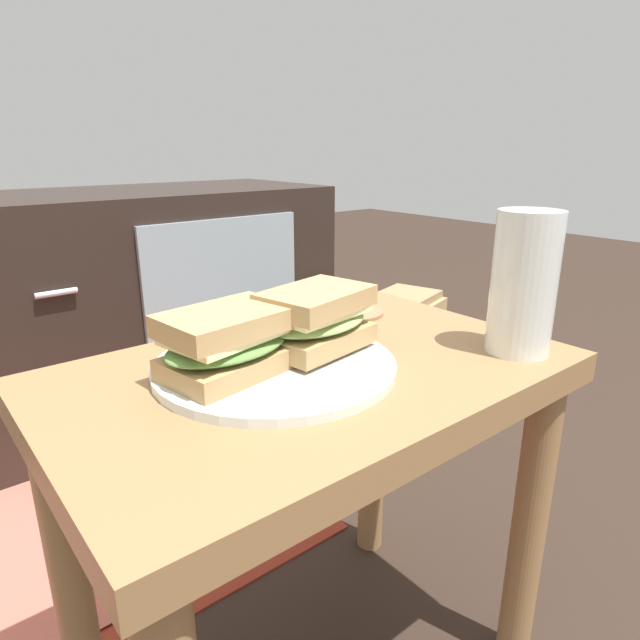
{
  "coord_description": "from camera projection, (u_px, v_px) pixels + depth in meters",
  "views": [
    {
      "loc": [
        -0.34,
        -0.43,
        0.69
      ],
      "look_at": [
        0.01,
        0.0,
        0.51
      ],
      "focal_mm": 30.65,
      "sensor_mm": 36.0,
      "label": 1
    }
  ],
  "objects": [
    {
      "name": "plate",
      "position": [
        275.0,
        365.0,
        0.58
      ],
      "size": [
        0.26,
        0.26,
        0.01
      ],
      "primitive_type": "cylinder",
      "color": "silver",
      "rests_on": "side_table"
    },
    {
      "name": "sandwich_front",
      "position": [
        228.0,
        343.0,
        0.54
      ],
      "size": [
        0.15,
        0.11,
        0.07
      ],
      "color": "tan",
      "rests_on": "plate"
    },
    {
      "name": "coaster",
      "position": [
        353.0,
        312.0,
        0.78
      ],
      "size": [
        0.09,
        0.09,
        0.01
      ],
      "primitive_type": "cylinder",
      "color": "#996B47",
      "rests_on": "side_table"
    },
    {
      "name": "paper_bag",
      "position": [
        403.0,
        348.0,
        1.51
      ],
      "size": [
        0.22,
        0.21,
        0.31
      ],
      "color": "tan",
      "rests_on": "ground"
    },
    {
      "name": "tv_cabinet",
      "position": [
        145.0,
        301.0,
        1.46
      ],
      "size": [
        0.96,
        0.46,
        0.58
      ],
      "color": "black",
      "rests_on": "ground"
    },
    {
      "name": "beer_glass",
      "position": [
        523.0,
        286.0,
        0.61
      ],
      "size": [
        0.07,
        0.07,
        0.16
      ],
      "color": "silver",
      "rests_on": "side_table"
    },
    {
      "name": "side_table",
      "position": [
        313.0,
        439.0,
        0.62
      ],
      "size": [
        0.56,
        0.36,
        0.46
      ],
      "color": "olive",
      "rests_on": "ground"
    },
    {
      "name": "sandwich_back",
      "position": [
        316.0,
        319.0,
        0.6
      ],
      "size": [
        0.14,
        0.11,
        0.07
      ],
      "color": "tan",
      "rests_on": "plate"
    }
  ]
}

